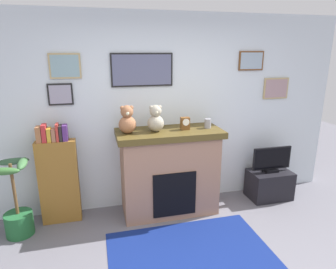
% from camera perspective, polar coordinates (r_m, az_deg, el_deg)
% --- Properties ---
extents(back_wall, '(5.20, 0.15, 2.60)m').
position_cam_1_polar(back_wall, '(4.02, -1.55, 4.36)').
color(back_wall, silver).
rests_on(back_wall, ground_plane).
extents(fireplace, '(1.35, 0.63, 1.14)m').
position_cam_1_polar(fireplace, '(3.93, 0.21, -7.09)').
color(fireplace, '#9B7058').
rests_on(fireplace, ground_plane).
extents(bookshelf, '(0.47, 0.16, 1.28)m').
position_cam_1_polar(bookshelf, '(3.93, -20.49, -7.89)').
color(bookshelf, brown).
rests_on(bookshelf, ground_plane).
extents(potted_plant, '(0.48, 0.56, 1.04)m').
position_cam_1_polar(potted_plant, '(3.94, -27.45, -12.27)').
color(potted_plant, '#1E592D').
rests_on(potted_plant, ground_plane).
extents(tv_stand, '(0.61, 0.40, 0.42)m').
position_cam_1_polar(tv_stand, '(4.66, 19.05, -9.14)').
color(tv_stand, black).
rests_on(tv_stand, ground_plane).
extents(television, '(0.59, 0.14, 0.37)m').
position_cam_1_polar(television, '(4.51, 19.50, -4.68)').
color(television, black).
rests_on(television, tv_stand).
extents(area_rug, '(1.76, 1.19, 0.01)m').
position_cam_1_polar(area_rug, '(3.42, 4.51, -22.16)').
color(area_rug, navy).
rests_on(area_rug, ground_plane).
extents(candle_jar, '(0.09, 0.09, 0.12)m').
position_cam_1_polar(candle_jar, '(3.87, 7.73, 2.15)').
color(candle_jar, gray).
rests_on(candle_jar, fireplace).
extents(mantel_clock, '(0.11, 0.08, 0.16)m').
position_cam_1_polar(mantel_clock, '(3.76, 3.34, 2.17)').
color(mantel_clock, brown).
rests_on(mantel_clock, fireplace).
extents(teddy_bear_grey, '(0.22, 0.22, 0.35)m').
position_cam_1_polar(teddy_bear_grey, '(3.60, -7.92, 2.65)').
color(teddy_bear_grey, '#955F3F').
rests_on(teddy_bear_grey, fireplace).
extents(teddy_bear_brown, '(0.21, 0.21, 0.34)m').
position_cam_1_polar(teddy_bear_brown, '(3.65, -2.42, 2.91)').
color(teddy_bear_brown, '#A29A87').
rests_on(teddy_bear_brown, fireplace).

